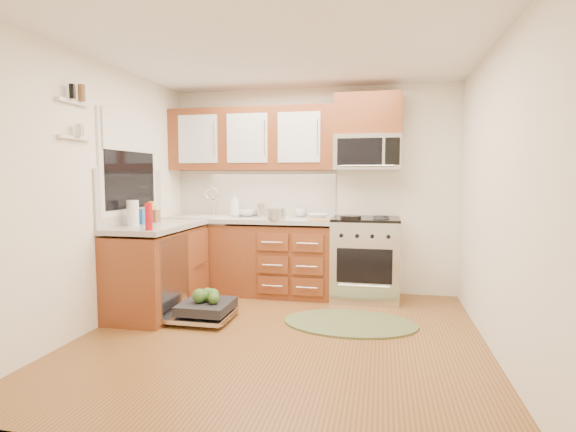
% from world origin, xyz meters
% --- Properties ---
extents(floor, '(3.50, 3.50, 0.00)m').
position_xyz_m(floor, '(0.00, 0.00, 0.00)').
color(floor, brown).
rests_on(floor, ground).
extents(ceiling, '(3.50, 3.50, 0.00)m').
position_xyz_m(ceiling, '(0.00, 0.00, 2.50)').
color(ceiling, white).
rests_on(ceiling, ground).
extents(wall_back, '(3.50, 0.04, 2.50)m').
position_xyz_m(wall_back, '(0.00, 1.75, 1.25)').
color(wall_back, white).
rests_on(wall_back, ground).
extents(wall_front, '(3.50, 0.04, 2.50)m').
position_xyz_m(wall_front, '(0.00, -1.75, 1.25)').
color(wall_front, white).
rests_on(wall_front, ground).
extents(wall_left, '(0.04, 3.50, 2.50)m').
position_xyz_m(wall_left, '(-1.75, 0.00, 1.25)').
color(wall_left, white).
rests_on(wall_left, ground).
extents(wall_right, '(0.04, 3.50, 2.50)m').
position_xyz_m(wall_right, '(1.75, 0.00, 1.25)').
color(wall_right, white).
rests_on(wall_right, ground).
extents(base_cabinet_back, '(2.05, 0.60, 0.85)m').
position_xyz_m(base_cabinet_back, '(-0.73, 1.45, 0.42)').
color(base_cabinet_back, '#5F2915').
rests_on(base_cabinet_back, ground).
extents(base_cabinet_left, '(0.60, 1.25, 0.85)m').
position_xyz_m(base_cabinet_left, '(-1.45, 0.52, 0.42)').
color(base_cabinet_left, '#5F2915').
rests_on(base_cabinet_left, ground).
extents(countertop_back, '(2.07, 0.64, 0.05)m').
position_xyz_m(countertop_back, '(-0.72, 1.44, 0.90)').
color(countertop_back, beige).
rests_on(countertop_back, base_cabinet_back).
extents(countertop_left, '(0.64, 1.27, 0.05)m').
position_xyz_m(countertop_left, '(-1.44, 0.53, 0.90)').
color(countertop_left, beige).
rests_on(countertop_left, base_cabinet_left).
extents(backsplash_back, '(2.05, 0.02, 0.57)m').
position_xyz_m(backsplash_back, '(-0.73, 1.74, 1.21)').
color(backsplash_back, beige).
rests_on(backsplash_back, ground).
extents(backsplash_left, '(0.02, 1.25, 0.57)m').
position_xyz_m(backsplash_left, '(-1.74, 0.52, 1.21)').
color(backsplash_left, beige).
rests_on(backsplash_left, ground).
extents(upper_cabinets, '(2.05, 0.35, 0.75)m').
position_xyz_m(upper_cabinets, '(-0.73, 1.57, 1.88)').
color(upper_cabinets, '#5F2915').
rests_on(upper_cabinets, ground).
extents(cabinet_over_mw, '(0.76, 0.35, 0.47)m').
position_xyz_m(cabinet_over_mw, '(0.68, 1.57, 2.13)').
color(cabinet_over_mw, '#5F2915').
rests_on(cabinet_over_mw, ground).
extents(range, '(0.76, 0.64, 0.95)m').
position_xyz_m(range, '(0.68, 1.43, 0.47)').
color(range, silver).
rests_on(range, ground).
extents(microwave, '(0.76, 0.38, 0.40)m').
position_xyz_m(microwave, '(0.68, 1.55, 1.70)').
color(microwave, silver).
rests_on(microwave, ground).
extents(sink, '(0.62, 0.50, 0.26)m').
position_xyz_m(sink, '(-1.25, 1.42, 0.80)').
color(sink, white).
rests_on(sink, ground).
extents(dishwasher, '(0.70, 0.60, 0.20)m').
position_xyz_m(dishwasher, '(-0.86, 0.30, 0.10)').
color(dishwasher, silver).
rests_on(dishwasher, ground).
extents(window, '(0.03, 1.05, 1.05)m').
position_xyz_m(window, '(-1.74, 0.50, 1.55)').
color(window, white).
rests_on(window, ground).
extents(window_blind, '(0.02, 0.96, 0.40)m').
position_xyz_m(window_blind, '(-1.71, 0.50, 1.88)').
color(window_blind, white).
rests_on(window_blind, ground).
extents(shelf_upper, '(0.04, 0.40, 0.03)m').
position_xyz_m(shelf_upper, '(-1.72, -0.35, 2.05)').
color(shelf_upper, white).
rests_on(shelf_upper, ground).
extents(shelf_lower, '(0.04, 0.40, 0.03)m').
position_xyz_m(shelf_lower, '(-1.72, -0.35, 1.75)').
color(shelf_lower, white).
rests_on(shelf_lower, ground).
extents(rug, '(1.51, 1.28, 0.02)m').
position_xyz_m(rug, '(0.58, 0.48, 0.01)').
color(rug, '#626A3D').
rests_on(rug, ground).
extents(skillet, '(0.28, 0.28, 0.04)m').
position_xyz_m(skillet, '(0.52, 1.18, 0.97)').
color(skillet, black).
rests_on(skillet, range).
extents(stock_pot, '(0.28, 0.28, 0.14)m').
position_xyz_m(stock_pot, '(-0.33, 1.22, 0.99)').
color(stock_pot, silver).
rests_on(stock_pot, countertop_back).
extents(cutting_board, '(0.27, 0.18, 0.02)m').
position_xyz_m(cutting_board, '(0.18, 1.22, 0.93)').
color(cutting_board, '#A17949').
rests_on(cutting_board, countertop_back).
extents(canister, '(0.11, 0.11, 0.16)m').
position_xyz_m(canister, '(-0.60, 1.54, 1.01)').
color(canister, silver).
rests_on(canister, countertop_back).
extents(paper_towel_roll, '(0.14, 0.14, 0.26)m').
position_xyz_m(paper_towel_roll, '(-1.60, 0.31, 1.05)').
color(paper_towel_roll, white).
rests_on(paper_towel_roll, countertop_left).
extents(mustard_bottle, '(0.08, 0.08, 0.22)m').
position_xyz_m(mustard_bottle, '(-1.62, 0.72, 1.04)').
color(mustard_bottle, '#F5A61B').
rests_on(mustard_bottle, countertop_left).
extents(red_bottle, '(0.09, 0.09, 0.25)m').
position_xyz_m(red_bottle, '(-1.25, 0.00, 1.05)').
color(red_bottle, red).
rests_on(red_bottle, countertop_left).
extents(wooden_box, '(0.14, 0.10, 0.14)m').
position_xyz_m(wooden_box, '(-1.58, 0.68, 0.99)').
color(wooden_box, brown).
rests_on(wooden_box, countertop_left).
extents(blue_carton, '(0.11, 0.09, 0.16)m').
position_xyz_m(blue_carton, '(-1.60, 0.48, 1.00)').
color(blue_carton, blue).
rests_on(blue_carton, countertop_left).
extents(bowl_a, '(0.31, 0.31, 0.06)m').
position_xyz_m(bowl_a, '(0.12, 1.47, 0.95)').
color(bowl_a, '#999999').
rests_on(bowl_a, countertop_back).
extents(bowl_b, '(0.33, 0.33, 0.08)m').
position_xyz_m(bowl_b, '(-0.80, 1.60, 0.97)').
color(bowl_b, '#999999').
rests_on(bowl_b, countertop_back).
extents(cup, '(0.17, 0.17, 0.11)m').
position_xyz_m(cup, '(-0.13, 1.65, 0.98)').
color(cup, '#999999').
rests_on(cup, countertop_back).
extents(soap_bottle_a, '(0.16, 0.16, 0.31)m').
position_xyz_m(soap_bottle_a, '(-0.92, 1.49, 1.08)').
color(soap_bottle_a, '#999999').
rests_on(soap_bottle_a, countertop_back).
extents(soap_bottle_b, '(0.09, 0.10, 0.19)m').
position_xyz_m(soap_bottle_b, '(-1.62, 0.68, 1.02)').
color(soap_bottle_b, '#999999').
rests_on(soap_bottle_b, countertop_left).
extents(soap_bottle_c, '(0.15, 0.15, 0.17)m').
position_xyz_m(soap_bottle_c, '(-1.62, 0.82, 1.01)').
color(soap_bottle_c, '#999999').
rests_on(soap_bottle_c, countertop_left).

